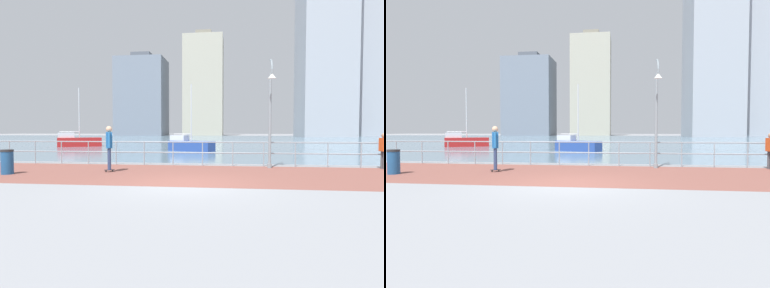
{
  "view_description": "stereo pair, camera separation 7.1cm",
  "coord_description": "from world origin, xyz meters",
  "views": [
    {
      "loc": [
        1.44,
        -9.75,
        1.64
      ],
      "look_at": [
        -0.22,
        3.18,
        1.1
      ],
      "focal_mm": 30.37,
      "sensor_mm": 36.0,
      "label": 1
    },
    {
      "loc": [
        1.51,
        -9.74,
        1.64
      ],
      "look_at": [
        -0.22,
        3.18,
        1.1
      ],
      "focal_mm": 30.37,
      "sensor_mm": 36.0,
      "label": 2
    }
  ],
  "objects": [
    {
      "name": "ground",
      "position": [
        0.0,
        40.0,
        0.0
      ],
      "size": [
        220.0,
        220.0,
        0.0
      ],
      "primitive_type": "plane",
      "color": "gray"
    },
    {
      "name": "brick_paving",
      "position": [
        0.0,
        2.38,
        0.0
      ],
      "size": [
        28.0,
        5.82,
        0.01
      ],
      "primitive_type": "cube",
      "color": "brown",
      "rests_on": "ground"
    },
    {
      "name": "harbor_water",
      "position": [
        0.0,
        50.29,
        0.0
      ],
      "size": [
        180.0,
        88.0,
        0.0
      ],
      "primitive_type": "cube",
      "color": "slate",
      "rests_on": "ground"
    },
    {
      "name": "waterfront_railing",
      "position": [
        0.0,
        5.29,
        0.78
      ],
      "size": [
        25.25,
        0.06,
        1.13
      ],
      "color": "#8C99A3",
      "rests_on": "ground"
    },
    {
      "name": "lamppost",
      "position": [
        3.0,
        4.52,
        2.61
      ],
      "size": [
        0.36,
        0.82,
        4.71
      ],
      "color": "gray",
      "rests_on": "ground"
    },
    {
      "name": "skateboarder",
      "position": [
        -3.45,
        2.54,
        1.1
      ],
      "size": [
        0.41,
        0.54,
        1.82
      ],
      "color": "black",
      "rests_on": "ground"
    },
    {
      "name": "bystander",
      "position": [
        7.78,
        4.94,
        0.9
      ],
      "size": [
        0.31,
        0.56,
        1.54
      ],
      "color": "#4C4C51",
      "rests_on": "ground"
    },
    {
      "name": "trash_bin",
      "position": [
        -7.0,
        1.4,
        0.47
      ],
      "size": [
        0.46,
        0.46,
        0.93
      ],
      "color": "navy",
      "rests_on": "ground"
    },
    {
      "name": "sailboat_teal",
      "position": [
        -2.06,
        16.06,
        0.51
      ],
      "size": [
        3.93,
        2.73,
        5.34
      ],
      "color": "#284799",
      "rests_on": "ground"
    },
    {
      "name": "sailboat_blue",
      "position": [
        -14.37,
        21.65,
        0.57
      ],
      "size": [
        4.34,
        3.3,
        5.99
      ],
      "color": "#B21E1E",
      "rests_on": "ground"
    },
    {
      "name": "tower_brick",
      "position": [
        25.1,
        80.65,
        23.09
      ],
      "size": [
        12.63,
        15.39,
        47.85
      ],
      "color": "#A3A8B2",
      "rests_on": "ground"
    },
    {
      "name": "tower_glass",
      "position": [
        -29.38,
        97.61,
        13.0
      ],
      "size": [
        16.01,
        12.82,
        27.65
      ],
      "color": "slate",
      "rests_on": "ground"
    },
    {
      "name": "tower_slate",
      "position": [
        40.95,
        88.94,
        23.19
      ],
      "size": [
        11.08,
        13.5,
        48.05
      ],
      "color": "#A3A8B2",
      "rests_on": "ground"
    },
    {
      "name": "tower_concrete",
      "position": [
        -8.58,
        99.31,
        16.49
      ],
      "size": [
        12.87,
        11.42,
        34.65
      ],
      "color": "#B2AD99",
      "rests_on": "ground"
    }
  ]
}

